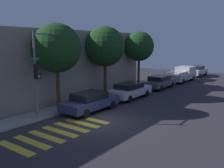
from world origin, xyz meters
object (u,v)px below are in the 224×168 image
(sedan_tail_of_row, at_px, (197,71))
(tree_far_end, at_px, (139,46))
(sedan_middle, at_px, (130,90))
(traffic_light_pole, at_px, (43,63))
(pickup_truck, at_px, (182,74))
(tree_midblock, at_px, (105,47))
(tree_near_corner, at_px, (57,48))
(sedan_near_corner, at_px, (90,101))
(sedan_far_end, at_px, (160,82))

(sedan_tail_of_row, relative_size, tree_far_end, 0.77)
(sedan_middle, xyz_separation_m, sedan_tail_of_row, (17.88, 0.00, 0.04))
(traffic_light_pole, distance_m, pickup_truck, 20.37)
(sedan_tail_of_row, distance_m, tree_midblock, 19.00)
(traffic_light_pole, height_order, sedan_tail_of_row, traffic_light_pole)
(tree_near_corner, bearing_deg, sedan_near_corner, -66.22)
(sedan_middle, bearing_deg, sedan_tail_of_row, 0.00)
(traffic_light_pole, relative_size, pickup_truck, 0.97)
(sedan_near_corner, distance_m, sedan_far_end, 10.93)
(sedan_tail_of_row, height_order, tree_midblock, tree_midblock)
(sedan_middle, bearing_deg, tree_far_end, 22.70)
(traffic_light_pole, relative_size, tree_near_corner, 0.89)
(sedan_far_end, relative_size, tree_near_corner, 0.73)
(traffic_light_pole, relative_size, tree_midblock, 0.88)
(tree_midblock, bearing_deg, sedan_middle, -73.52)
(sedan_middle, xyz_separation_m, tree_midblock, (-0.64, 2.16, 3.69))
(tree_far_end, bearing_deg, pickup_truck, -17.26)
(traffic_light_pole, height_order, tree_near_corner, tree_near_corner)
(sedan_tail_of_row, height_order, tree_near_corner, tree_near_corner)
(sedan_near_corner, xyz_separation_m, sedan_far_end, (10.93, -0.00, -0.01))
(traffic_light_pole, relative_size, tree_far_end, 0.92)
(sedan_far_end, distance_m, tree_near_corner, 12.62)
(traffic_light_pole, distance_m, tree_midblock, 7.48)
(traffic_light_pole, xyz_separation_m, pickup_truck, (20.15, -1.27, -2.68))
(tree_near_corner, bearing_deg, traffic_light_pole, -155.35)
(tree_near_corner, xyz_separation_m, tree_far_end, (11.25, 0.00, -0.03))
(sedan_near_corner, distance_m, tree_midblock, 6.19)
(traffic_light_pole, height_order, sedan_far_end, traffic_light_pole)
(pickup_truck, height_order, sedan_tail_of_row, pickup_truck)
(pickup_truck, distance_m, tree_near_corner, 18.67)
(sedan_far_end, bearing_deg, tree_midblock, 161.46)
(pickup_truck, distance_m, tree_midblock, 13.43)
(sedan_middle, xyz_separation_m, pickup_truck, (12.14, 0.00, 0.14))
(sedan_near_corner, height_order, sedan_far_end, sedan_near_corner)
(tree_near_corner, relative_size, tree_far_end, 1.03)
(sedan_middle, height_order, sedan_far_end, sedan_far_end)
(pickup_truck, distance_m, sedan_tail_of_row, 5.75)
(sedan_near_corner, xyz_separation_m, sedan_tail_of_row, (23.00, -0.00, 0.04))
(sedan_far_end, bearing_deg, sedan_middle, 180.00)
(pickup_truck, bearing_deg, sedan_middle, -180.00)
(traffic_light_pole, relative_size, sedan_near_corner, 1.21)
(tree_far_end, bearing_deg, tree_near_corner, 180.00)
(sedan_near_corner, bearing_deg, tree_far_end, 11.88)
(tree_far_end, bearing_deg, sedan_middle, -157.30)
(tree_near_corner, bearing_deg, tree_far_end, 0.00)
(sedan_tail_of_row, distance_m, tree_near_corner, 24.32)
(tree_near_corner, bearing_deg, sedan_far_end, -10.32)
(pickup_truck, relative_size, sedan_tail_of_row, 1.23)
(pickup_truck, bearing_deg, sedan_near_corner, 180.00)
(tree_midblock, bearing_deg, traffic_light_pole, -173.10)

